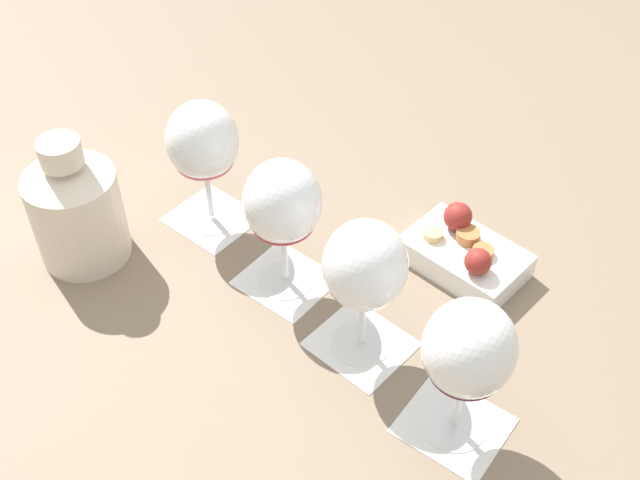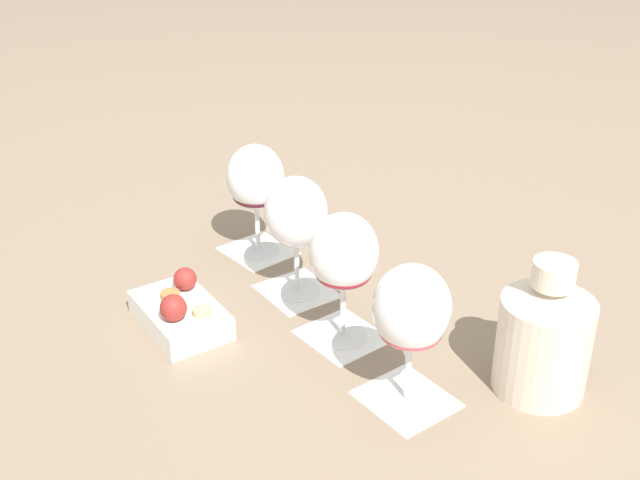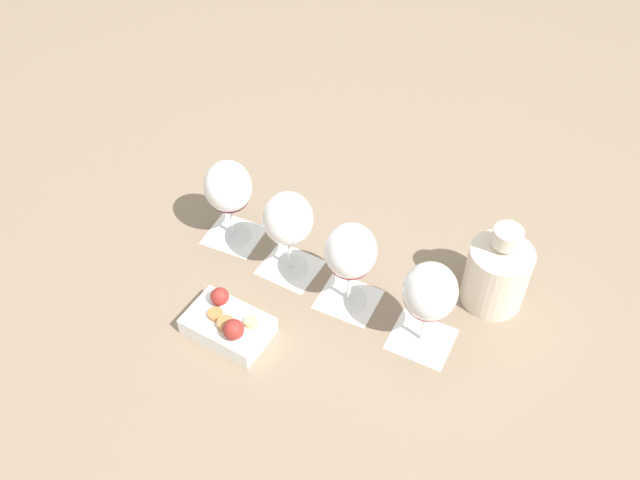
# 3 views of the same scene
# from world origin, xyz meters

# --- Properties ---
(ground_plane) EXTENTS (8.00, 8.00, 0.00)m
(ground_plane) POSITION_xyz_m (0.00, 0.00, 0.00)
(ground_plane) COLOR #7F6B56
(tasting_card_0) EXTENTS (0.13, 0.13, 0.00)m
(tasting_card_0) POSITION_xyz_m (-0.20, -0.06, 0.00)
(tasting_card_0) COLOR white
(tasting_card_0) RESTS_ON ground_plane
(tasting_card_1) EXTENTS (0.14, 0.13, 0.00)m
(tasting_card_1) POSITION_xyz_m (-0.06, -0.02, 0.00)
(tasting_card_1) COLOR white
(tasting_card_1) RESTS_ON ground_plane
(tasting_card_2) EXTENTS (0.13, 0.13, 0.00)m
(tasting_card_2) POSITION_xyz_m (0.07, 0.02, 0.00)
(tasting_card_2) COLOR white
(tasting_card_2) RESTS_ON ground_plane
(tasting_card_3) EXTENTS (0.14, 0.13, 0.00)m
(tasting_card_3) POSITION_xyz_m (0.20, 0.06, 0.00)
(tasting_card_3) COLOR white
(tasting_card_3) RESTS_ON ground_plane
(wine_glass_0) EXTENTS (0.09, 0.09, 0.18)m
(wine_glass_0) POSITION_xyz_m (-0.20, -0.06, 0.12)
(wine_glass_0) COLOR white
(wine_glass_0) RESTS_ON tasting_card_0
(wine_glass_1) EXTENTS (0.09, 0.09, 0.18)m
(wine_glass_1) POSITION_xyz_m (-0.06, -0.02, 0.12)
(wine_glass_1) COLOR white
(wine_glass_1) RESTS_ON tasting_card_1
(wine_glass_2) EXTENTS (0.09, 0.09, 0.18)m
(wine_glass_2) POSITION_xyz_m (0.07, 0.02, 0.12)
(wine_glass_2) COLOR white
(wine_glass_2) RESTS_ON tasting_card_2
(wine_glass_3) EXTENTS (0.09, 0.09, 0.18)m
(wine_glass_3) POSITION_xyz_m (0.20, 0.06, 0.12)
(wine_glass_3) COLOR white
(wine_glass_3) RESTS_ON tasting_card_3
(ceramic_vase) EXTENTS (0.11, 0.11, 0.17)m
(ceramic_vase) POSITION_xyz_m (-0.21, -0.22, 0.08)
(ceramic_vase) COLOR beige
(ceramic_vase) RESTS_ON ground_plane
(snack_dish) EXTENTS (0.17, 0.14, 0.07)m
(snack_dish) POSITION_xyz_m (0.01, 0.19, 0.02)
(snack_dish) COLOR white
(snack_dish) RESTS_ON ground_plane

